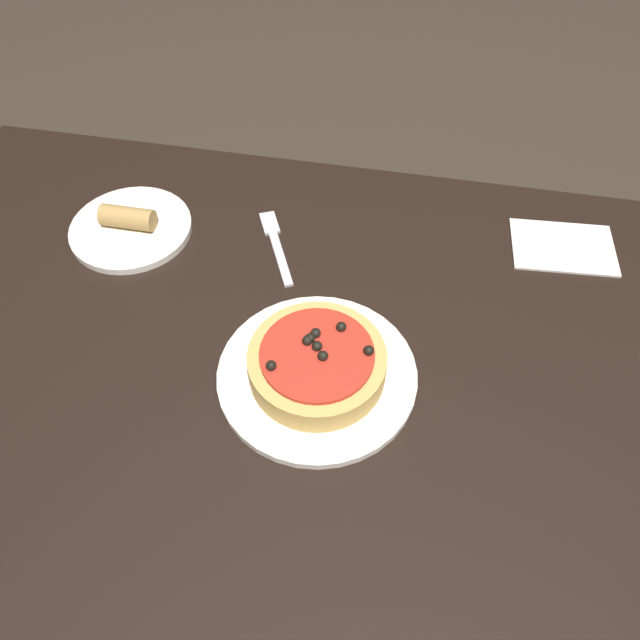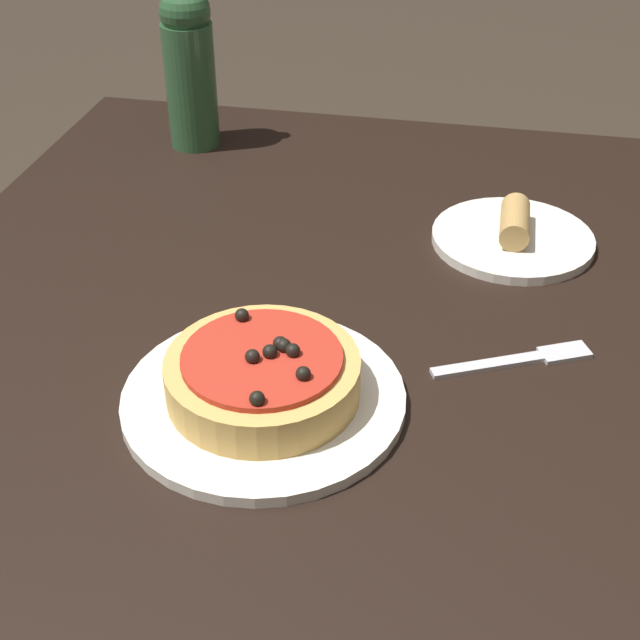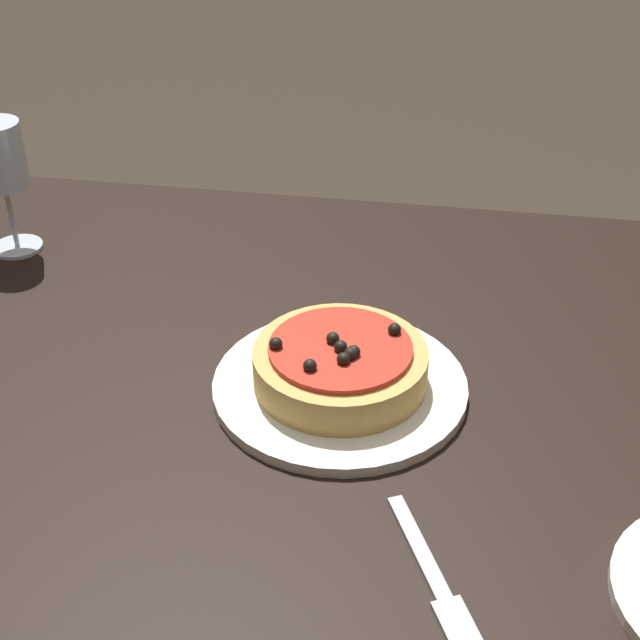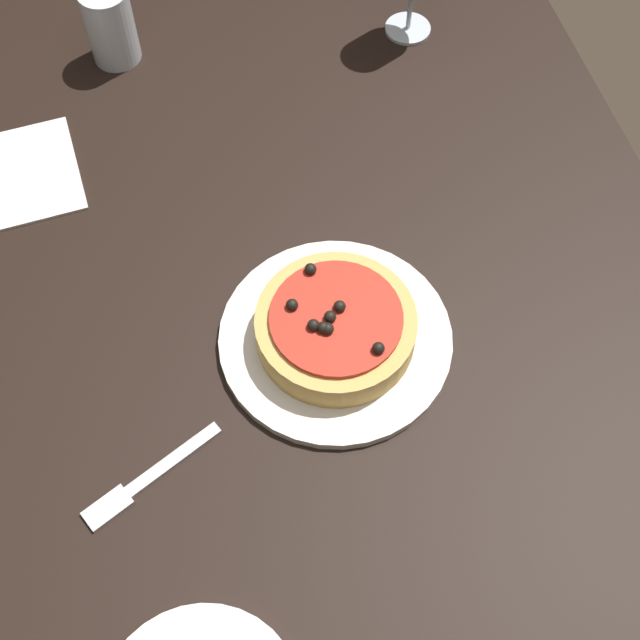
# 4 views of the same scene
# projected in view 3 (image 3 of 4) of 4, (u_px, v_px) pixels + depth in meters

# --- Properties ---
(dining_table) EXTENTS (1.49, 0.93, 0.78)m
(dining_table) POSITION_uv_depth(u_px,v_px,m) (318.00, 449.00, 1.01)
(dining_table) COLOR black
(dining_table) RESTS_ON ground_plane
(dinner_plate) EXTENTS (0.27, 0.27, 0.01)m
(dinner_plate) POSITION_uv_depth(u_px,v_px,m) (339.00, 388.00, 0.95)
(dinner_plate) COLOR white
(dinner_plate) RESTS_ON dining_table
(pizza) EXTENTS (0.18, 0.18, 0.06)m
(pizza) POSITION_uv_depth(u_px,v_px,m) (340.00, 367.00, 0.93)
(pizza) COLOR tan
(pizza) RESTS_ON dinner_plate
(fork) EXTENTS (0.09, 0.16, 0.00)m
(fork) POSITION_uv_depth(u_px,v_px,m) (435.00, 580.00, 0.74)
(fork) COLOR silver
(fork) RESTS_ON dining_table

